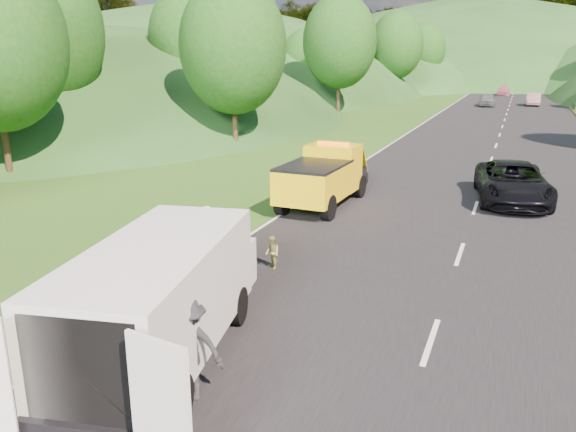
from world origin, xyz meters
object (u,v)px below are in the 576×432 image
at_px(white_van, 162,294).
at_px(passing_suv, 510,202).
at_px(tow_truck, 324,176).
at_px(suitcase, 190,263).
at_px(spare_tire, 116,410).
at_px(worker, 190,398).
at_px(woman, 210,261).
at_px(child, 272,269).

distance_m(white_van, passing_suv, 17.56).
xyz_separation_m(tow_truck, suitcase, (-1.06, -8.61, -0.92)).
bearing_deg(spare_tire, worker, 38.45).
xyz_separation_m(worker, suitcase, (-3.23, 5.25, 0.30)).
bearing_deg(woman, worker, 176.17).
relative_size(spare_tire, passing_suv, 0.11).
distance_m(woman, suitcase, 1.10).
bearing_deg(spare_tire, white_van, 95.80).
bearing_deg(woman, child, -118.22).
bearing_deg(white_van, passing_suv, 57.68).
bearing_deg(child, suitcase, -107.09).
xyz_separation_m(child, passing_suv, (6.20, 10.99, 0.00)).
xyz_separation_m(woman, suitcase, (-0.02, -1.06, 0.30)).
xyz_separation_m(tow_truck, spare_tire, (1.17, -14.66, -1.22)).
bearing_deg(white_van, spare_tire, -95.87).
height_order(child, spare_tire, child).
relative_size(white_van, spare_tire, 11.19).
bearing_deg(woman, suitcase, 148.38).
height_order(tow_truck, woman, tow_truck).
bearing_deg(spare_tire, suitcase, 110.20).
distance_m(white_van, woman, 5.84).
relative_size(tow_truck, white_van, 0.79).
relative_size(tow_truck, woman, 3.48).
height_order(white_van, woman, white_van).
distance_m(tow_truck, spare_tire, 14.76).
bearing_deg(woman, tow_truck, -38.67).
relative_size(child, spare_tire, 1.46).
height_order(woman, spare_tire, woman).
distance_m(worker, spare_tire, 1.28).
distance_m(child, passing_suv, 12.62).
distance_m(woman, spare_tire, 7.44).
relative_size(suitcase, passing_suv, 0.10).
bearing_deg(child, passing_suv, 103.88).
relative_size(woman, child, 1.73).
xyz_separation_m(tow_truck, child, (0.96, -7.46, -1.22)).
xyz_separation_m(worker, passing_suv, (4.99, 17.39, 0.00)).
distance_m(suitcase, passing_suv, 14.66).
distance_m(tow_truck, suitcase, 8.72).
xyz_separation_m(white_van, spare_tire, (0.18, -1.81, -1.41)).
height_order(child, passing_suv, passing_suv).
relative_size(woman, spare_tire, 2.53).
distance_m(child, suitcase, 2.34).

